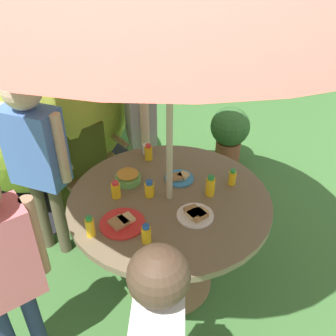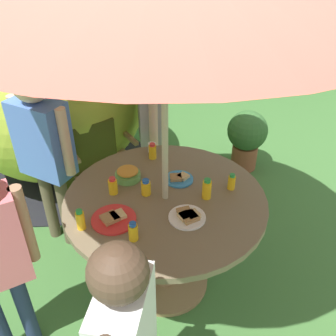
% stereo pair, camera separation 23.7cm
% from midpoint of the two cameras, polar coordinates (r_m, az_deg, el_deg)
% --- Properties ---
extents(ground_plane, '(10.00, 10.00, 0.02)m').
position_cam_midpoint_polar(ground_plane, '(2.80, -2.36, -16.91)').
color(ground_plane, '#3D6B33').
extents(hedge_backdrop, '(9.00, 0.70, 2.01)m').
position_cam_midpoint_polar(hedge_backdrop, '(5.55, -19.34, 20.43)').
color(hedge_backdrop, '#234C28').
rests_on(hedge_backdrop, ground_plane).
extents(garden_table, '(1.21, 1.21, 0.76)m').
position_cam_midpoint_polar(garden_table, '(2.37, -2.69, -7.97)').
color(garden_table, '#93704C').
rests_on(garden_table, ground_plane).
extents(wooden_chair, '(0.62, 0.59, 1.01)m').
position_cam_midpoint_polar(wooden_chair, '(3.22, -15.19, 2.75)').
color(wooden_chair, tan).
rests_on(wooden_chair, ground_plane).
extents(dome_tent, '(2.12, 2.12, 1.71)m').
position_cam_midpoint_polar(dome_tent, '(3.58, -21.93, 10.08)').
color(dome_tent, '#B2C63F').
rests_on(dome_tent, ground_plane).
extents(potted_plant, '(0.39, 0.39, 0.61)m').
position_cam_midpoint_polar(potted_plant, '(3.78, 7.53, 5.35)').
color(potted_plant, brown).
rests_on(potted_plant, ground_plane).
extents(child_in_grey_shirt, '(0.26, 0.46, 1.37)m').
position_cam_midpoint_polar(child_in_grey_shirt, '(2.99, -6.58, 8.39)').
color(child_in_grey_shirt, brown).
rests_on(child_in_grey_shirt, ground_plane).
extents(child_in_blue_shirt, '(0.40, 0.41, 1.42)m').
position_cam_midpoint_polar(child_in_blue_shirt, '(2.63, -21.98, 2.86)').
color(child_in_blue_shirt, brown).
rests_on(child_in_blue_shirt, ground_plane).
extents(snack_bowl, '(0.16, 0.16, 0.08)m').
position_cam_midpoint_polar(snack_bowl, '(2.38, -8.93, -1.43)').
color(snack_bowl, '#66B259').
rests_on(snack_bowl, garden_table).
extents(plate_far_left, '(0.21, 0.21, 0.03)m').
position_cam_midpoint_polar(plate_far_left, '(2.11, 0.98, -7.14)').
color(plate_far_left, white).
rests_on(plate_far_left, garden_table).
extents(plate_near_right, '(0.25, 0.25, 0.03)m').
position_cam_midpoint_polar(plate_near_right, '(2.10, -10.19, -8.27)').
color(plate_near_right, red).
rests_on(plate_near_right, garden_table).
extents(plate_far_right, '(0.18, 0.18, 0.03)m').
position_cam_midpoint_polar(plate_far_right, '(2.39, -1.11, -1.57)').
color(plate_far_right, '#338CD8').
rests_on(plate_far_right, garden_table).
extents(juice_bottle_near_left, '(0.06, 0.06, 0.13)m').
position_cam_midpoint_polar(juice_bottle_near_left, '(2.24, 3.41, -2.86)').
color(juice_bottle_near_left, yellow).
rests_on(juice_bottle_near_left, garden_table).
extents(juice_bottle_center_front, '(0.06, 0.06, 0.10)m').
position_cam_midpoint_polar(juice_bottle_center_front, '(2.25, -5.85, -3.29)').
color(juice_bottle_center_front, yellow).
rests_on(juice_bottle_center_front, garden_table).
extents(juice_bottle_center_back, '(0.05, 0.05, 0.12)m').
position_cam_midpoint_polar(juice_bottle_center_back, '(2.04, -15.04, -8.72)').
color(juice_bottle_center_back, yellow).
rests_on(juice_bottle_center_back, garden_table).
extents(juice_bottle_mid_left, '(0.06, 0.06, 0.11)m').
position_cam_midpoint_polar(juice_bottle_mid_left, '(2.26, -10.90, -3.40)').
color(juice_bottle_mid_left, yellow).
rests_on(juice_bottle_mid_left, garden_table).
extents(juice_bottle_mid_right, '(0.05, 0.05, 0.11)m').
position_cam_midpoint_polar(juice_bottle_mid_right, '(1.96, -6.84, -10.03)').
color(juice_bottle_mid_right, yellow).
rests_on(juice_bottle_mid_right, garden_table).
extents(juice_bottle_front_edge, '(0.05, 0.05, 0.11)m').
position_cam_midpoint_polar(juice_bottle_front_edge, '(2.34, 6.87, -1.53)').
color(juice_bottle_front_edge, yellow).
rests_on(juice_bottle_front_edge, garden_table).
extents(juice_bottle_back_edge, '(0.05, 0.05, 0.12)m').
position_cam_midpoint_polar(juice_bottle_back_edge, '(2.57, -5.62, 2.26)').
color(juice_bottle_back_edge, yellow).
rests_on(juice_bottle_back_edge, garden_table).
extents(cup_near, '(0.06, 0.06, 0.07)m').
position_cam_midpoint_polar(cup_near, '(2.66, -5.81, 2.84)').
color(cup_near, white).
rests_on(cup_near, garden_table).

